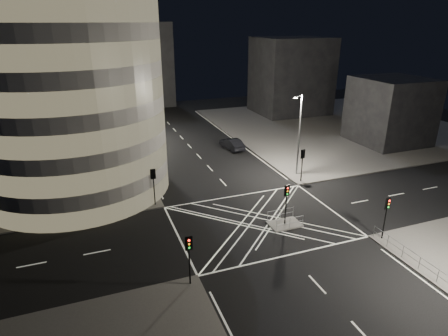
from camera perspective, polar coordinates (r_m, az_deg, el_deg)
name	(u,v)px	position (r m, az deg, el deg)	size (l,w,h in m)	color
ground	(259,221)	(36.82, 5.33, -8.07)	(120.00, 120.00, 0.00)	black
sidewalk_far_right	(338,126)	(72.83, 16.95, 6.20)	(42.00, 42.00, 0.15)	#575451
central_island	(285,224)	(36.48, 9.23, -8.45)	(3.00, 2.00, 0.15)	slate
office_tower_curved	(20,74)	(48.16, -28.71, 12.44)	(30.00, 29.00, 27.20)	gray
office_block_rear	(31,66)	(71.44, -27.36, 13.59)	(24.00, 16.00, 22.00)	gray
building_right_far	(291,76)	(80.34, 10.14, 13.67)	(14.00, 12.00, 15.00)	black
building_right_near	(390,111)	(64.27, 24.01, 8.00)	(10.00, 10.00, 10.00)	black
building_far_end	(130,66)	(87.78, -14.09, 14.90)	(18.00, 8.00, 18.00)	black
tree_a	(132,159)	(40.19, -13.82, 1.32)	(3.98, 3.98, 6.83)	black
tree_b	(125,144)	(45.90, -14.80, 3.57)	(5.12, 5.12, 7.35)	black
tree_c	(120,128)	(51.56, -15.61, 5.82)	(4.60, 4.60, 7.39)	black
tree_d	(116,120)	(57.43, -16.19, 7.00)	(4.28, 4.28, 6.90)	black
tree_e	(112,114)	(63.36, -16.66, 7.85)	(4.12, 4.12, 6.37)	black
traffic_signal_fl	(153,180)	(38.99, -10.70, -1.84)	(0.55, 0.22, 4.00)	black
traffic_signal_nl	(189,252)	(27.20, -5.35, -12.56)	(0.55, 0.22, 4.00)	black
traffic_signal_fr	(302,160)	(45.00, 11.87, 1.27)	(0.55, 0.22, 4.00)	black
traffic_signal_nr	(387,210)	(35.28, 23.53, -5.96)	(0.55, 0.22, 4.00)	black
traffic_signal_island	(286,197)	(35.16, 9.50, -4.43)	(0.55, 0.22, 4.00)	black
street_lamp_left_near	(138,142)	(42.86, -13.04, 3.87)	(1.25, 0.25, 10.00)	slate
street_lamp_left_far	(120,109)	(60.22, -15.54, 8.65)	(1.25, 0.25, 10.00)	slate
street_lamp_right_far	(299,133)	(46.29, 11.36, 5.30)	(1.25, 0.25, 10.00)	slate
railing_near_right	(428,269)	(32.99, 28.70, -13.35)	(0.06, 11.70, 1.10)	slate
railing_island_south	(290,223)	(35.50, 10.00, -8.23)	(2.80, 0.06, 1.10)	slate
railing_island_north	(280,214)	(36.85, 8.60, -6.96)	(2.80, 0.06, 1.10)	slate
sedan	(232,144)	(56.59, 1.23, 3.71)	(1.79, 5.14, 1.69)	black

